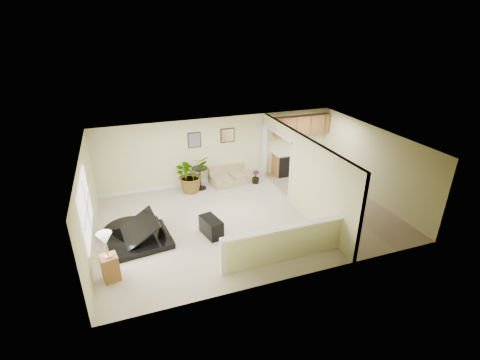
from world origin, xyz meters
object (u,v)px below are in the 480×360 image
object	(u,v)px
piano_bench	(211,227)
small_plant	(256,178)
loveseat	(230,175)
palm_plant	(191,174)
accent_table	(200,175)
lamp_stand	(109,260)
piano	(135,220)

from	to	relation	value
piano_bench	small_plant	size ratio (longest dim) A/B	1.56
loveseat	palm_plant	world-z (taller)	palm_plant
small_plant	accent_table	bearing A→B (deg)	173.84
piano_bench	lamp_stand	size ratio (longest dim) A/B	0.62
palm_plant	small_plant	world-z (taller)	palm_plant
piano	small_plant	distance (m)	5.20
loveseat	accent_table	distance (m)	1.21
loveseat	accent_table	xyz separation A→B (m)	(-1.18, -0.15, 0.21)
piano	piano_bench	world-z (taller)	piano
piano_bench	lamp_stand	bearing A→B (deg)	-159.28
piano	lamp_stand	size ratio (longest dim) A/B	1.67
piano	piano_bench	size ratio (longest dim) A/B	2.71
piano_bench	accent_table	distance (m)	3.14
accent_table	lamp_stand	bearing A→B (deg)	-127.54
piano	accent_table	distance (m)	3.64
piano_bench	loveseat	distance (m)	3.63
piano	loveseat	distance (m)	4.63
palm_plant	piano	bearing A→B (deg)	-129.50
accent_table	lamp_stand	distance (m)	5.22
small_plant	lamp_stand	xyz separation A→B (m)	(-5.27, -3.91, 0.33)
lamp_stand	palm_plant	bearing A→B (deg)	55.09
lamp_stand	small_plant	bearing A→B (deg)	36.58
lamp_stand	piano	bearing A→B (deg)	64.57
small_plant	lamp_stand	distance (m)	6.57
palm_plant	small_plant	size ratio (longest dim) A/B	2.92
accent_table	palm_plant	distance (m)	0.37
loveseat	palm_plant	distance (m)	1.58
small_plant	loveseat	bearing A→B (deg)	157.65
loveseat	small_plant	size ratio (longest dim) A/B	3.14
palm_plant	small_plant	xyz separation A→B (m)	(2.44, -0.15, -0.44)
accent_table	small_plant	world-z (taller)	accent_table
piano_bench	small_plant	world-z (taller)	piano_bench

